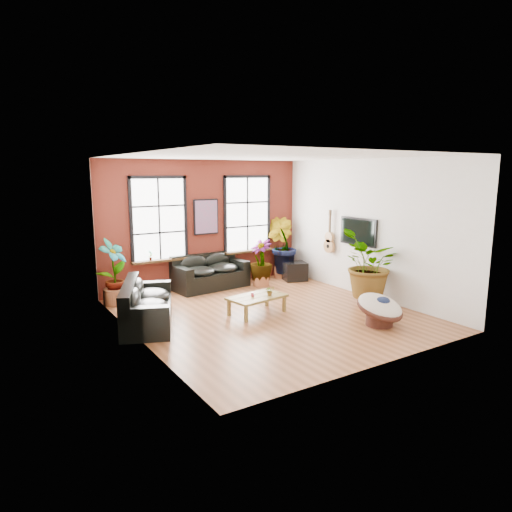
% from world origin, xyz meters
% --- Properties ---
extents(room, '(6.04, 6.54, 3.54)m').
position_xyz_m(room, '(0.00, 0.15, 1.75)').
color(room, brown).
rests_on(room, ground).
extents(sofa_back, '(2.13, 1.19, 0.94)m').
position_xyz_m(sofa_back, '(-0.06, 2.94, 0.43)').
color(sofa_back, black).
rests_on(sofa_back, ground).
extents(sofa_left, '(1.74, 2.46, 0.90)m').
position_xyz_m(sofa_left, '(-2.60, 0.87, 0.41)').
color(sofa_left, black).
rests_on(sofa_left, ground).
extents(coffee_table, '(1.39, 0.93, 0.50)m').
position_xyz_m(coffee_table, '(-0.22, 0.21, 0.37)').
color(coffee_table, brown).
rests_on(coffee_table, ground).
extents(papasan_chair, '(1.14, 1.15, 0.72)m').
position_xyz_m(papasan_chair, '(1.51, -1.84, 0.37)').
color(papasan_chair, '#412017').
rests_on(papasan_chair, ground).
extents(poster, '(0.74, 0.06, 0.98)m').
position_xyz_m(poster, '(0.00, 3.18, 1.95)').
color(poster, black).
rests_on(poster, room).
extents(tv_wall_unit, '(0.13, 1.86, 1.20)m').
position_xyz_m(tv_wall_unit, '(2.93, 0.60, 1.54)').
color(tv_wall_unit, black).
rests_on(tv_wall_unit, room).
extents(media_box, '(0.78, 0.71, 0.54)m').
position_xyz_m(media_box, '(2.47, 2.35, 0.27)').
color(media_box, black).
rests_on(media_box, ground).
extents(pot_back_left, '(0.54, 0.54, 0.39)m').
position_xyz_m(pot_back_left, '(-2.74, 2.69, 0.19)').
color(pot_back_left, brown).
rests_on(pot_back_left, ground).
extents(pot_back_right, '(0.53, 0.53, 0.34)m').
position_xyz_m(pot_back_right, '(2.37, 2.87, 0.17)').
color(pot_back_right, brown).
rests_on(pot_back_right, ground).
extents(pot_right_wall, '(0.64, 0.64, 0.40)m').
position_xyz_m(pot_right_wall, '(2.43, -0.66, 0.20)').
color(pot_right_wall, brown).
rests_on(pot_right_wall, ground).
extents(pot_mid, '(0.46, 0.46, 0.33)m').
position_xyz_m(pot_mid, '(1.27, 2.34, 0.16)').
color(pot_mid, brown).
rests_on(pot_mid, ground).
extents(floor_plant_back_left, '(0.93, 0.87, 1.47)m').
position_xyz_m(floor_plant_back_left, '(-2.73, 2.69, 0.88)').
color(floor_plant_back_left, '#15511A').
rests_on(floor_plant_back_left, ground).
extents(floor_plant_back_right, '(1.05, 1.15, 1.68)m').
position_xyz_m(floor_plant_back_right, '(2.35, 2.86, 0.99)').
color(floor_plant_back_right, '#15511A').
rests_on(floor_plant_back_right, ground).
extents(floor_plant_right_wall, '(1.98, 1.95, 1.67)m').
position_xyz_m(floor_plant_right_wall, '(2.43, -0.65, 0.99)').
color(floor_plant_right_wall, '#15511A').
rests_on(floor_plant_right_wall, ground).
extents(floor_plant_mid, '(0.77, 0.77, 1.17)m').
position_xyz_m(floor_plant_mid, '(1.28, 2.36, 0.72)').
color(floor_plant_mid, '#15511A').
rests_on(floor_plant_mid, ground).
extents(table_plant, '(0.25, 0.24, 0.22)m').
position_xyz_m(table_plant, '(0.05, 0.08, 0.53)').
color(table_plant, '#15511A').
rests_on(table_plant, coffee_table).
extents(sill_plant_left, '(0.17, 0.17, 0.27)m').
position_xyz_m(sill_plant_left, '(-1.65, 3.13, 1.04)').
color(sill_plant_left, '#15511A').
rests_on(sill_plant_left, room).
extents(sill_plant_right, '(0.19, 0.19, 0.27)m').
position_xyz_m(sill_plant_right, '(1.70, 3.13, 1.04)').
color(sill_plant_right, '#15511A').
rests_on(sill_plant_right, room).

